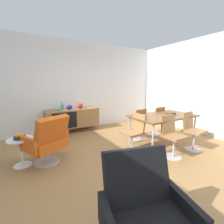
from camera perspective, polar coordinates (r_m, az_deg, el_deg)
ground_plane at (r=3.14m, az=0.63°, el=-18.32°), size 8.32×8.32×0.00m
wall_back at (r=5.14m, az=-14.82°, el=9.12°), size 6.80×0.12×2.80m
wall_right at (r=5.18m, az=32.81°, el=7.77°), size 0.12×5.60×2.80m
sideboard at (r=4.94m, az=-14.26°, el=-2.16°), size 1.60×0.45×0.72m
vase_cobalt at (r=4.86m, az=-15.51°, el=1.74°), size 0.17×0.17×0.14m
vase_sculptural_dark at (r=4.80m, az=-18.17°, el=1.77°), size 0.12×0.12×0.26m
vase_ceramic_small at (r=4.95m, az=-11.75°, el=2.24°), size 0.18×0.18×0.16m
dining_table at (r=3.98m, az=18.34°, el=-1.71°), size 1.60×0.90×0.74m
wooden_bowl_on_table at (r=4.15m, az=20.81°, el=-0.37°), size 0.26×0.26×0.06m
dining_chair_front_right at (r=3.99m, az=27.51°, el=-5.76°), size 0.43×0.45×0.86m
dining_chair_back_right at (r=4.65m, az=15.87°, el=-2.68°), size 0.42×0.45×0.86m
dining_chair_back_left at (r=4.18m, az=9.23°, el=-3.91°), size 0.42×0.44×0.86m
dining_chair_near_window at (r=3.44m, az=8.22°, el=-7.17°), size 0.44×0.41×0.86m
dining_chair_front_left at (r=3.44m, az=21.32°, el=-7.82°), size 0.41×0.43×0.86m
lounge_chair_red at (r=3.18m, az=-22.75°, el=-9.50°), size 0.87×0.85×0.95m
armchair_black_shell at (r=1.56m, az=11.83°, el=-32.42°), size 0.82×0.79×0.95m
side_table_round at (r=3.37m, az=-30.59°, el=-11.70°), size 0.44×0.44×0.52m
fruit_bowl at (r=3.29m, az=-31.03°, el=-7.85°), size 0.20×0.20×0.11m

